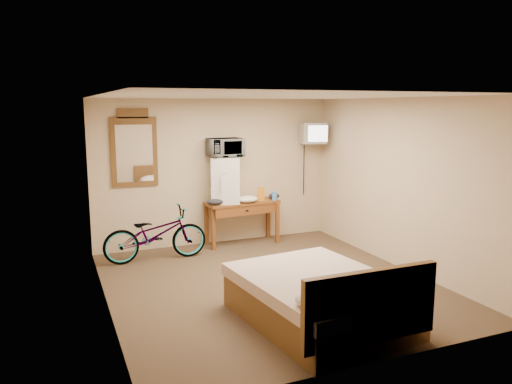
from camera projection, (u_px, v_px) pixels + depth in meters
room at (270, 193)px, 6.53m from camera, size 4.60×4.64×2.50m
desk at (243, 209)px, 8.61m from camera, size 1.31×0.60×0.75m
mini_fridge at (226, 180)px, 8.46m from camera, size 0.60×0.59×0.78m
microwave at (225, 148)px, 8.36m from camera, size 0.60×0.43×0.31m
snack_bag at (261, 194)px, 8.67m from camera, size 0.13×0.10×0.23m
blue_cup at (274, 196)px, 8.73m from camera, size 0.09×0.09×0.15m
cloth_cream at (248, 199)px, 8.51m from camera, size 0.37×0.28×0.11m
cloth_dark_a at (216, 202)px, 8.31m from camera, size 0.29×0.22×0.11m
cloth_dark_b at (274, 196)px, 8.87m from camera, size 0.21×0.17×0.09m
crt_television at (313, 133)px, 8.93m from camera, size 0.50×0.60×0.37m
wall_mirror at (134, 149)px, 8.01m from camera, size 0.74×0.04×1.25m
bicycle at (155, 234)px, 7.72m from camera, size 1.60×0.56×0.84m
bed at (322, 299)px, 5.45m from camera, size 1.67×2.09×0.90m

